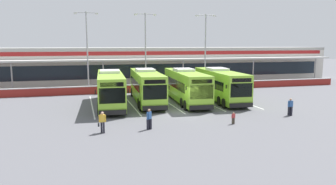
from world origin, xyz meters
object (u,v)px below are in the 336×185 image
coach_bus_left_centre (146,87)px  pedestrian_child (233,118)px  coach_bus_right_centre (220,85)px  pedestrian_in_dark_coat (290,106)px  coach_bus_centre (186,87)px  lamp_post_east (205,46)px  pedestrian_near_bin (149,118)px  pedestrian_with_handbag (102,122)px  coach_bus_leftmost (111,89)px  lamp_post_west (87,46)px  lamp_post_centre (146,46)px

coach_bus_left_centre → pedestrian_child: bearing=-67.2°
coach_bus_right_centre → pedestrian_in_dark_coat: 9.76m
coach_bus_centre → lamp_post_east: (6.78, 11.03, 4.50)m
pedestrian_in_dark_coat → pedestrian_near_bin: 13.72m
pedestrian_with_handbag → pedestrian_near_bin: same height
coach_bus_leftmost → coach_bus_centre: (8.50, 0.08, 0.00)m
coach_bus_left_centre → coach_bus_centre: (4.38, -0.94, 0.00)m
pedestrian_child → pedestrian_near_bin: size_ratio=0.62×
coach_bus_centre → pedestrian_with_handbag: coach_bus_centre is taller
pedestrian_child → pedestrian_in_dark_coat: bearing=12.9°
pedestrian_child → lamp_post_west: 25.83m
pedestrian_with_handbag → coach_bus_leftmost: bearing=81.3°
coach_bus_leftmost → coach_bus_right_centre: bearing=0.3°
coach_bus_leftmost → lamp_post_centre: size_ratio=1.12×
coach_bus_centre → lamp_post_centre: size_ratio=1.12×
pedestrian_in_dark_coat → lamp_post_west: (-17.60, 21.12, 5.42)m
coach_bus_leftmost → pedestrian_child: size_ratio=12.24×
coach_bus_left_centre → pedestrian_with_handbag: coach_bus_left_centre is taller
coach_bus_left_centre → lamp_post_centre: 11.80m
coach_bus_centre → lamp_post_east: 13.71m
coach_bus_left_centre → coach_bus_right_centre: 8.63m
coach_bus_centre → pedestrian_child: 10.88m
pedestrian_near_bin → lamp_post_centre: size_ratio=0.15×
lamp_post_centre → lamp_post_east: 9.08m
pedestrian_with_handbag → pedestrian_near_bin: size_ratio=1.00×
pedestrian_in_dark_coat → lamp_post_centre: size_ratio=0.15×
coach_bus_left_centre → lamp_post_west: 13.28m
coach_bus_right_centre → pedestrian_child: (-3.64, -10.78, -1.24)m
coach_bus_leftmost → pedestrian_with_handbag: 10.74m
coach_bus_centre → pedestrian_in_dark_coat: size_ratio=7.59×
coach_bus_leftmost → coach_bus_left_centre: size_ratio=1.00×
pedestrian_with_handbag → pedestrian_child: size_ratio=1.61×
pedestrian_child → lamp_post_centre: (-2.83, 22.43, 5.75)m
coach_bus_left_centre → lamp_post_east: (11.16, 10.10, 4.50)m
lamp_post_west → lamp_post_centre: size_ratio=1.00×
lamp_post_west → lamp_post_east: bearing=-2.7°
pedestrian_in_dark_coat → pedestrian_child: bearing=-167.1°
coach_bus_leftmost → pedestrian_in_dark_coat: bearing=-30.5°
pedestrian_with_handbag → pedestrian_in_dark_coat: same height
coach_bus_left_centre → pedestrian_near_bin: size_ratio=7.59×
lamp_post_centre → coach_bus_left_centre: bearing=-101.1°
lamp_post_west → lamp_post_centre: bearing=-1.4°
coach_bus_leftmost → pedestrian_near_bin: (1.97, -10.52, -0.91)m
coach_bus_centre → pedestrian_near_bin: bearing=-121.6°
coach_bus_leftmost → pedestrian_near_bin: 10.74m
coach_bus_leftmost → pedestrian_child: (9.06, -10.71, -1.24)m
pedestrian_with_handbag → coach_bus_right_centre: bearing=36.6°
coach_bus_left_centre → lamp_post_east: bearing=42.1°
pedestrian_child → lamp_post_centre: lamp_post_centre is taller
pedestrian_near_bin → lamp_post_east: size_ratio=0.15×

